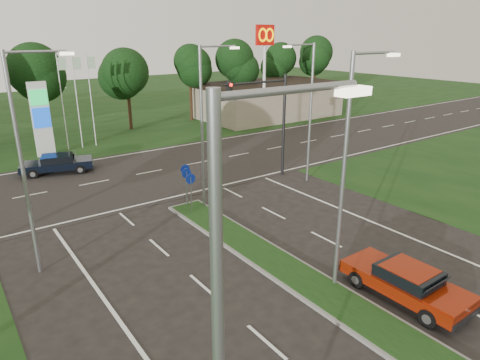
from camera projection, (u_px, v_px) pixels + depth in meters
verge_far at (39, 113)px, 54.25m from camera, size 160.00×50.00×0.02m
cross_road at (136, 175)px, 30.45m from camera, size 160.00×12.00×0.02m
median_kerb at (361, 317)px, 15.07m from camera, size 2.00×26.00×0.12m
commercial_building at (269, 100)px, 51.17m from camera, size 16.00×9.00×4.00m
streetlight_median_near at (348, 163)px, 15.53m from camera, size 2.53×0.22×9.00m
streetlight_median_far at (205, 120)px, 23.21m from camera, size 2.53×0.22×9.00m
streetlight_left_far at (26, 155)px, 16.54m from camera, size 2.53×0.22×9.00m
streetlight_right_far at (309, 107)px, 27.52m from camera, size 2.53×0.22×9.00m
traffic_signal at (269, 111)px, 28.30m from camera, size 5.10×0.42×7.00m
median_signs at (188, 180)px, 24.06m from camera, size 1.16×1.76×2.38m
gas_pylon at (44, 117)px, 34.27m from camera, size 5.80×1.26×8.00m
mcdonalds_sign at (265, 50)px, 43.92m from camera, size 2.20×0.47×10.40m
treeline_far at (65, 64)px, 40.52m from camera, size 6.00×6.00×9.90m
red_sedan at (406, 281)px, 16.09m from camera, size 2.04×4.76×1.30m
navy_sedan at (57, 163)px, 30.69m from camera, size 5.18×3.26×1.33m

